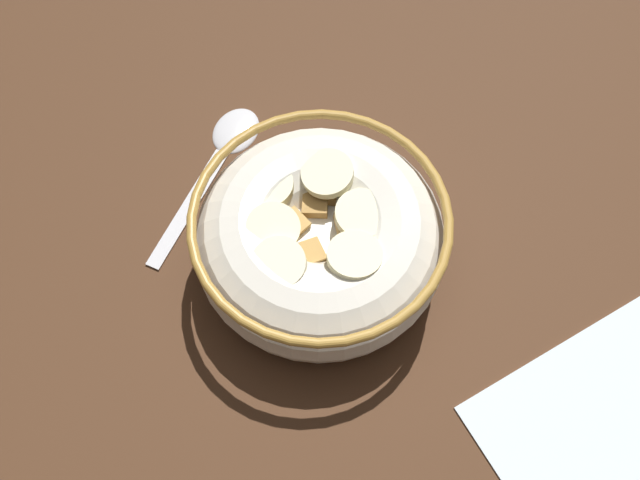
{
  "coord_description": "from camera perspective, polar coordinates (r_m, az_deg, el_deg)",
  "views": [
    {
      "loc": [
        -3.42,
        -18.58,
        41.67
      ],
      "look_at": [
        0.0,
        0.0,
        3.0
      ],
      "focal_mm": 38.69,
      "sensor_mm": 36.0,
      "label": 1
    }
  ],
  "objects": [
    {
      "name": "cereal_bowl",
      "position": [
        0.43,
        0.0,
        0.19
      ],
      "size": [
        15.77,
        15.77,
        6.42
      ],
      "color": "silver",
      "rests_on": "ground_plane"
    },
    {
      "name": "ground_plane",
      "position": [
        0.47,
        0.0,
        -2.16
      ],
      "size": [
        108.02,
        108.02,
        2.0
      ],
      "primitive_type": "cube",
      "color": "#472B19"
    },
    {
      "name": "spoon",
      "position": [
        0.5,
        -7.94,
        7.64
      ],
      "size": [
        9.75,
        12.75,
        0.8
      ],
      "color": "silver",
      "rests_on": "ground_plane"
    },
    {
      "name": "folded_napkin",
      "position": [
        0.46,
        22.13,
        -12.98
      ],
      "size": [
        17.04,
        13.36,
        0.3
      ],
      "primitive_type": "cube",
      "rotation": [
        0.0,
        0.0,
        0.33
      ],
      "color": "silver",
      "rests_on": "ground_plane"
    }
  ]
}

